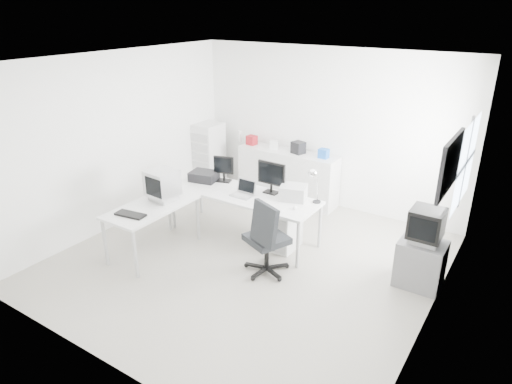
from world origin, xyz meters
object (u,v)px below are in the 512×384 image
Objects in this scene: drawer_pedestal at (284,229)px; lcd_monitor_small at (224,169)px; side_desk at (154,229)px; laptop at (242,189)px; inkjet_printer at (204,176)px; office_chair at (267,235)px; main_desk at (244,215)px; filing_cabinet at (209,156)px; lcd_monitor_large at (271,178)px; sideboard at (288,176)px; laser_printer at (293,192)px; tv_cabinet at (420,264)px; crt_tv at (426,227)px; crt_monitor at (162,185)px.

drawer_pedestal is 1.43m from lcd_monitor_small.
laptop is at bearing 48.01° from side_desk.
inkjet_printer is 0.92m from laptop.
office_chair is (1.39, -0.92, -0.40)m from lcd_monitor_small.
laptop is 1.02m from office_chair.
filing_cabinet is at bearing 141.55° from main_desk.
office_chair is (0.49, -0.92, -0.43)m from lcd_monitor_large.
sideboard reaches higher than drawer_pedestal.
main_desk and side_desk have the same top height.
office_chair is at bearing -100.62° from laser_printer.
lcd_monitor_small is at bearing 15.18° from inkjet_printer.
tv_cabinet is 1.26× the size of crt_tv.
sideboard is (-0.16, 1.68, 0.10)m from main_desk.
lcd_monitor_small is (0.30, 0.15, 0.13)m from inkjet_printer.
filing_cabinet is (-2.51, 1.39, 0.35)m from drawer_pedestal.
sideboard is at bearing 54.93° from inkjet_printer.
lcd_monitor_small is 0.84× the size of crt_tv.
office_chair is at bearing 11.40° from crt_monitor.
crt_monitor is 0.25× the size of sideboard.
inkjet_printer is at bearing 95.34° from crt_monitor.
lcd_monitor_small is 0.37× the size of office_chair.
crt_tv is at bearing -15.98° from filing_cabinet.
lcd_monitor_small is 3.24m from crt_tv.
filing_cabinet is at bearing 151.06° from drawer_pedestal.
main_desk is 6.39× the size of laser_printer.
office_chair is at bearing -33.57° from laptop.
lcd_monitor_small is 0.33× the size of filing_cabinet.
tv_cabinet is 4.69m from filing_cabinet.
inkjet_printer is at bearing 90.00° from side_desk.
laptop is (0.90, 1.00, 0.49)m from side_desk.
laptop is at bearing -167.01° from drawer_pedestal.
laser_printer is at bearing -7.10° from inkjet_printer.
laptop is at bearing -47.48° from lcd_monitor_small.
lcd_monitor_small reaches higher than laptop.
lcd_monitor_small is at bearing -105.39° from sideboard.
laser_printer is at bearing -25.45° from filing_cabinet.
lcd_monitor_small is 1.14m from crt_monitor.
drawer_pedestal is 0.46× the size of filing_cabinet.
laser_printer is 1.94m from crt_tv.
lcd_monitor_small reaches higher than laser_printer.
crt_monitor is (-0.30, -1.10, 0.03)m from lcd_monitor_small.
office_chair reaches higher than tv_cabinet.
inkjet_printer is at bearing 178.83° from office_chair.
inkjet_printer is 1.76m from sideboard.
crt_monitor is 1.76m from office_chair.
lcd_monitor_large reaches higher than tv_cabinet.
office_chair reaches higher than inkjet_printer.
inkjet_printer reaches higher than main_desk.
tv_cabinet is at bearing 0.00° from crt_tv.
lcd_monitor_large is 0.26× the size of sideboard.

